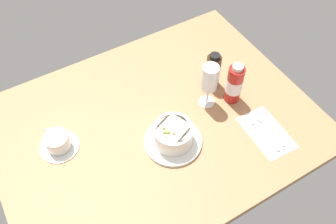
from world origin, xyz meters
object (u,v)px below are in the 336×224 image
object	(u,v)px
coffee_cup	(58,142)
wine_glass	(210,79)
sauce_bottle_red	(234,84)
sauce_bottle_brown	(213,71)
cutlery_setting	(266,131)
porridge_bowl	(173,136)

from	to	relation	value
coffee_cup	wine_glass	bearing A→B (deg)	-9.47
coffee_cup	sauce_bottle_red	xyz separation A→B (cm)	(62.50, -12.11, 5.05)
wine_glass	sauce_bottle_brown	distance (cm)	10.64
cutlery_setting	wine_glass	bearing A→B (deg)	115.60
wine_glass	sauce_bottle_red	world-z (taller)	wine_glass
cutlery_setting	wine_glass	xyz separation A→B (cm)	(-10.28, 21.47, 12.00)
sauce_bottle_red	sauce_bottle_brown	bearing A→B (deg)	103.74
sauce_bottle_brown	sauce_bottle_red	bearing A→B (deg)	-76.26
coffee_cup	sauce_bottle_brown	bearing A→B (deg)	-2.27
porridge_bowl	cutlery_setting	size ratio (longest dim) A/B	0.96
cutlery_setting	sauce_bottle_brown	world-z (taller)	sauce_bottle_brown
sauce_bottle_red	porridge_bowl	bearing A→B (deg)	-168.82
porridge_bowl	sauce_bottle_brown	world-z (taller)	sauce_bottle_brown
cutlery_setting	sauce_bottle_red	world-z (taller)	sauce_bottle_red
porridge_bowl	wine_glass	world-z (taller)	wine_glass
cutlery_setting	sauce_bottle_red	bearing A→B (deg)	94.27
porridge_bowl	sauce_bottle_brown	distance (cm)	30.64
wine_glass	coffee_cup	bearing A→B (deg)	170.53
wine_glass	sauce_bottle_brown	size ratio (longest dim) A/B	1.19
sauce_bottle_red	wine_glass	bearing A→B (deg)	160.41
porridge_bowl	coffee_cup	bearing A→B (deg)	152.25
coffee_cup	wine_glass	size ratio (longest dim) A/B	0.73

